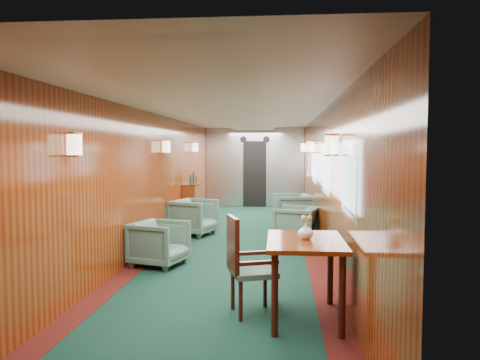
{
  "coord_description": "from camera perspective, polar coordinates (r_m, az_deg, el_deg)",
  "views": [
    {
      "loc": [
        0.8,
        -8.32,
        1.75
      ],
      "look_at": [
        0.0,
        0.76,
        1.15
      ],
      "focal_mm": 35.0,
      "sensor_mm": 36.0,
      "label": 1
    }
  ],
  "objects": [
    {
      "name": "room",
      "position": [
        8.36,
        -0.46,
        2.97
      ],
      "size": [
        12.0,
        12.1,
        2.4
      ],
      "color": "#0D3023",
      "rests_on": "ground"
    },
    {
      "name": "bulkhead",
      "position": [
        14.27,
        1.82,
        1.49
      ],
      "size": [
        2.98,
        0.17,
        2.39
      ],
      "color": "#B1B5B9",
      "rests_on": "ground"
    },
    {
      "name": "windows_right",
      "position": [
        8.61,
        9.62,
        1.71
      ],
      "size": [
        0.02,
        8.6,
        0.8
      ],
      "color": "silver",
      "rests_on": "ground"
    },
    {
      "name": "wall_sconces",
      "position": [
        8.93,
        -0.11,
        4.02
      ],
      "size": [
        2.97,
        7.97,
        0.25
      ],
      "color": "#FFEBC6",
      "rests_on": "ground"
    },
    {
      "name": "dining_table",
      "position": [
        4.88,
        7.98,
        -8.73
      ],
      "size": [
        0.79,
        1.11,
        0.83
      ],
      "rotation": [
        0.0,
        0.0,
        0.01
      ],
      "color": "maroon",
      "rests_on": "ground"
    },
    {
      "name": "side_chair",
      "position": [
        5.0,
        0.53,
        -9.9
      ],
      "size": [
        0.58,
        0.6,
        1.05
      ],
      "rotation": [
        0.0,
        0.0,
        0.32
      ],
      "color": "#1C423B",
      "rests_on": "ground"
    },
    {
      "name": "credenza",
      "position": [
        11.4,
        -5.82,
        -2.69
      ],
      "size": [
        0.32,
        1.03,
        1.2
      ],
      "color": "maroon",
      "rests_on": "ground"
    },
    {
      "name": "flower_vase",
      "position": [
        4.86,
        8.01,
        -6.18
      ],
      "size": [
        0.18,
        0.18,
        0.17
      ],
      "primitive_type": "imported",
      "rotation": [
        0.0,
        0.0,
        -0.12
      ],
      "color": "silver",
      "rests_on": "dining_table"
    },
    {
      "name": "armchair_left_near",
      "position": [
        7.2,
        -9.8,
        -7.6
      ],
      "size": [
        0.91,
        0.9,
        0.67
      ],
      "primitive_type": "imported",
      "rotation": [
        0.0,
        0.0,
        1.29
      ],
      "color": "#1C423B",
      "rests_on": "ground"
    },
    {
      "name": "armchair_left_far",
      "position": [
        9.63,
        -5.63,
        -4.51
      ],
      "size": [
        1.01,
        1.0,
        0.73
      ],
      "primitive_type": "imported",
      "rotation": [
        0.0,
        0.0,
        1.25
      ],
      "color": "#1C423B",
      "rests_on": "ground"
    },
    {
      "name": "armchair_right_near",
      "position": [
        8.84,
        6.83,
        -5.41
      ],
      "size": [
        0.94,
        0.92,
        0.69
      ],
      "primitive_type": "imported",
      "rotation": [
        0.0,
        0.0,
        -1.86
      ],
      "color": "#1C423B",
      "rests_on": "ground"
    },
    {
      "name": "armchair_right_far",
      "position": [
        10.54,
        6.39,
        -3.73
      ],
      "size": [
        0.93,
        0.91,
        0.76
      ],
      "primitive_type": "imported",
      "rotation": [
        0.0,
        0.0,
        -1.45
      ],
      "color": "#1C423B",
      "rests_on": "ground"
    }
  ]
}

